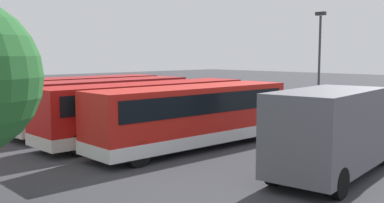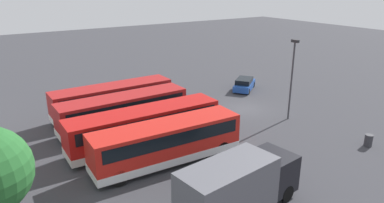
% 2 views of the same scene
% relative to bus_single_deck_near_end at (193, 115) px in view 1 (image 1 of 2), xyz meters
% --- Properties ---
extents(ground_plane, '(140.00, 140.00, 0.00)m').
position_rel_bus_single_deck_near_end_xyz_m(ground_plane, '(5.34, -11.76, -1.62)').
color(ground_plane, '#38383D').
extents(bus_single_deck_near_end, '(2.95, 10.81, 2.95)m').
position_rel_bus_single_deck_near_end_xyz_m(bus_single_deck_near_end, '(0.00, 0.00, 0.00)').
color(bus_single_deck_near_end, red).
rests_on(bus_single_deck_near_end, ground).
extents(bus_single_deck_second, '(2.78, 12.03, 2.95)m').
position_rel_bus_single_deck_near_end_xyz_m(bus_single_deck_second, '(3.33, 0.04, 0.00)').
color(bus_single_deck_second, '#B71411').
rests_on(bus_single_deck_second, ground).
extents(bus_single_deck_third, '(2.79, 11.20, 2.95)m').
position_rel_bus_single_deck_near_end_xyz_m(bus_single_deck_third, '(7.38, 0.09, 0.00)').
color(bus_single_deck_third, '#A51919').
rests_on(bus_single_deck_third, ground).
extents(bus_single_deck_fourth, '(2.74, 11.33, 2.95)m').
position_rel_bus_single_deck_near_end_xyz_m(bus_single_deck_fourth, '(10.86, -0.30, 0.00)').
color(bus_single_deck_fourth, '#A51919').
rests_on(bus_single_deck_fourth, ground).
extents(box_truck_blue, '(3.37, 7.74, 3.20)m').
position_rel_bus_single_deck_near_end_xyz_m(box_truck_blue, '(-6.99, -0.50, 0.09)').
color(box_truck_blue, '#595960').
rests_on(box_truck_blue, ground).
extents(car_hatchback_silver, '(4.01, 4.49, 1.43)m').
position_rel_bus_single_deck_near_end_xyz_m(car_hatchback_silver, '(10.37, -16.12, -0.92)').
color(car_hatchback_silver, '#1E479E').
rests_on(car_hatchback_silver, ground).
extents(lamp_post_tall, '(0.70, 0.30, 7.33)m').
position_rel_bus_single_deck_near_end_xyz_m(lamp_post_tall, '(1.18, -13.45, 2.71)').
color(lamp_post_tall, '#38383D').
rests_on(lamp_post_tall, ground).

